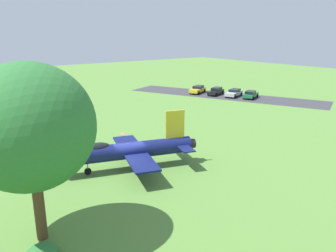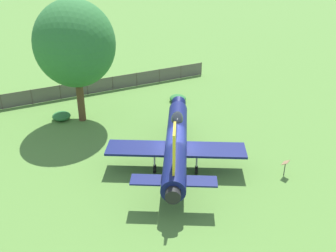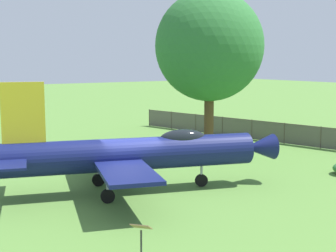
% 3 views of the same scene
% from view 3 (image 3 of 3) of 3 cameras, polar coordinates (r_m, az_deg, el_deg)
% --- Properties ---
extents(ground_plane, '(200.00, 200.00, 0.00)m').
position_cam_3_polar(ground_plane, '(22.31, -4.70, -7.81)').
color(ground_plane, '#568438').
extents(display_jet, '(9.80, 13.46, 5.09)m').
position_cam_3_polar(display_jet, '(21.96, -3.90, -3.21)').
color(display_jet, '#111951').
rests_on(display_jet, ground_plane).
extents(shade_tree, '(6.72, 7.27, 10.51)m').
position_cam_3_polar(shade_tree, '(31.78, 4.97, 9.39)').
color(shade_tree, brown).
rests_on(shade_tree, ground_plane).
extents(perimeter_fence, '(27.26, 6.45, 1.53)m').
position_cam_3_polar(perimeter_fence, '(35.72, 13.64, -0.76)').
color(perimeter_fence, '#4C4238').
rests_on(perimeter_fence, ground_plane).
extents(shrub_near_fence, '(1.62, 1.72, 0.68)m').
position_cam_3_polar(shrub_near_fence, '(34.02, 3.68, -1.78)').
color(shrub_near_fence, '#2D7033').
rests_on(shrub_near_fence, ground_plane).
extents(info_plaque, '(0.71, 0.69, 1.14)m').
position_cam_3_polar(info_plaque, '(14.88, -3.21, -12.42)').
color(info_plaque, '#333333').
rests_on(info_plaque, ground_plane).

